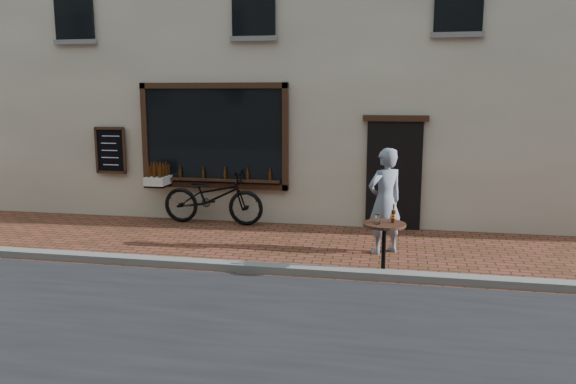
# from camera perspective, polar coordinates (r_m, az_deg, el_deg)

# --- Properties ---
(ground) EXTENTS (90.00, 90.00, 0.00)m
(ground) POSITION_cam_1_polar(r_m,az_deg,el_deg) (8.68, -2.54, -8.50)
(ground) COLOR #4F2D19
(ground) RESTS_ON ground
(kerb) EXTENTS (90.00, 0.25, 0.12)m
(kerb) POSITION_cam_1_polar(r_m,az_deg,el_deg) (8.85, -2.24, -7.73)
(kerb) COLOR slate
(kerb) RESTS_ON ground
(shop_building) EXTENTS (28.00, 6.20, 10.00)m
(shop_building) POSITION_cam_1_polar(r_m,az_deg,el_deg) (14.79, 3.55, 18.73)
(shop_building) COLOR beige
(shop_building) RESTS_ON ground
(cargo_bicycle) EXTENTS (2.54, 0.80, 1.24)m
(cargo_bicycle) POSITION_cam_1_polar(r_m,az_deg,el_deg) (12.03, -7.83, -0.44)
(cargo_bicycle) COLOR black
(cargo_bicycle) RESTS_ON ground
(bistro_table) EXTENTS (0.65, 0.65, 1.11)m
(bistro_table) POSITION_cam_1_polar(r_m,az_deg,el_deg) (8.63, 9.75, -4.66)
(bistro_table) COLOR black
(bistro_table) RESTS_ON ground
(pedestrian) EXTENTS (0.80, 0.76, 1.84)m
(pedestrian) POSITION_cam_1_polar(r_m,az_deg,el_deg) (9.81, 9.82, -0.91)
(pedestrian) COLOR slate
(pedestrian) RESTS_ON ground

